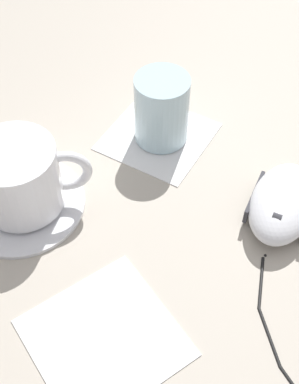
# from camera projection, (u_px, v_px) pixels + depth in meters

# --- Properties ---
(ground_plane) EXTENTS (3.00, 3.00, 0.00)m
(ground_plane) POSITION_uv_depth(u_px,v_px,m) (159.00, 179.00, 0.59)
(ground_plane) COLOR #B2A899
(saucer) EXTENTS (0.14, 0.14, 0.01)m
(saucer) POSITION_uv_depth(u_px,v_px,m) (21.00, 203.00, 0.57)
(saucer) COLOR white
(saucer) RESTS_ON ground
(coffee_cup) EXTENTS (0.10, 0.10, 0.07)m
(coffee_cup) POSITION_uv_depth(u_px,v_px,m) (20.00, 177.00, 0.53)
(coffee_cup) COLOR white
(coffee_cup) RESTS_ON saucer
(computer_mouse) EXTENTS (0.10, 0.13, 0.04)m
(computer_mouse) POSITION_uv_depth(u_px,v_px,m) (283.00, 203.00, 0.55)
(computer_mouse) COLOR silver
(computer_mouse) RESTS_ON ground
(napkin_under_glass) EXTENTS (0.14, 0.14, 0.00)m
(napkin_under_glass) POSITION_uv_depth(u_px,v_px,m) (158.00, 136.00, 0.63)
(napkin_under_glass) COLOR white
(napkin_under_glass) RESTS_ON ground
(drinking_glass) EXTENTS (0.06, 0.06, 0.08)m
(drinking_glass) POSITION_uv_depth(u_px,v_px,m) (162.00, 109.00, 0.60)
(drinking_glass) COLOR silver
(drinking_glass) RESTS_ON napkin_under_glass
(napkin_spare) EXTENTS (0.15, 0.15, 0.00)m
(napkin_spare) POSITION_uv_depth(u_px,v_px,m) (104.00, 338.00, 0.47)
(napkin_spare) COLOR white
(napkin_spare) RESTS_ON ground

